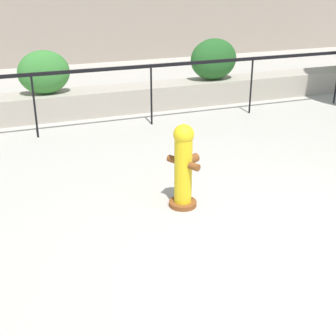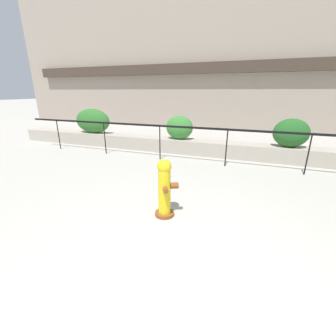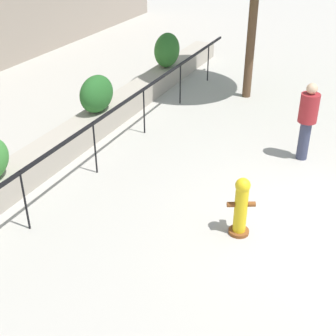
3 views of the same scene
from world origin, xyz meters
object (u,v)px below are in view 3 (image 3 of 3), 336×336
object	(u,v)px
fire_hydrant	(241,206)
hedge_bush_2	(97,94)
pedestrian	(308,117)
hedge_bush_3	(167,50)

from	to	relation	value
fire_hydrant	hedge_bush_2	bearing A→B (deg)	60.25
hedge_bush_2	pedestrian	distance (m)	4.89
fire_hydrant	pedestrian	xyz separation A→B (m)	(3.17, -0.43, 0.44)
hedge_bush_2	hedge_bush_3	xyz separation A→B (m)	(3.94, 0.00, 0.07)
hedge_bush_2	fire_hydrant	bearing A→B (deg)	-119.75
hedge_bush_3	fire_hydrant	size ratio (longest dim) A/B	0.98
hedge_bush_2	hedge_bush_3	bearing A→B (deg)	0.00
hedge_bush_2	fire_hydrant	size ratio (longest dim) A/B	0.98
hedge_bush_3	pedestrian	world-z (taller)	pedestrian
hedge_bush_2	hedge_bush_3	distance (m)	3.94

